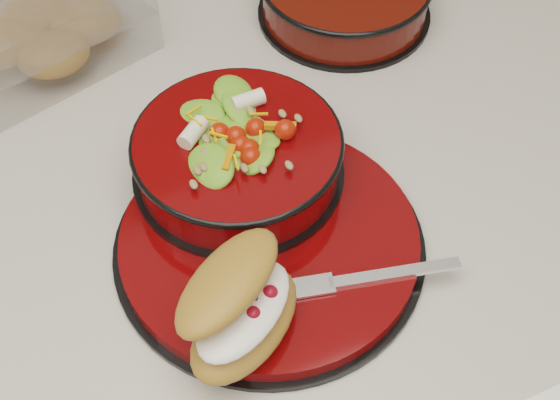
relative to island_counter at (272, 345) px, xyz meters
name	(u,v)px	position (x,y,z in m)	size (l,w,h in m)	color
island_counter	(272,345)	(0.00, 0.00, 0.00)	(1.24, 0.74, 0.90)	silver
dinner_plate	(271,242)	(-0.05, -0.12, 0.46)	(0.29, 0.29, 0.02)	black
salad_bowl	(237,151)	(-0.05, -0.04, 0.50)	(0.21, 0.21, 0.09)	black
croissant	(241,306)	(-0.11, -0.20, 0.50)	(0.14, 0.14, 0.07)	#A46C32
fork	(371,277)	(0.01, -0.20, 0.47)	(0.15, 0.05, 0.00)	silver
pastry_box	(42,23)	(-0.17, 0.24, 0.49)	(0.25, 0.21, 0.09)	white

